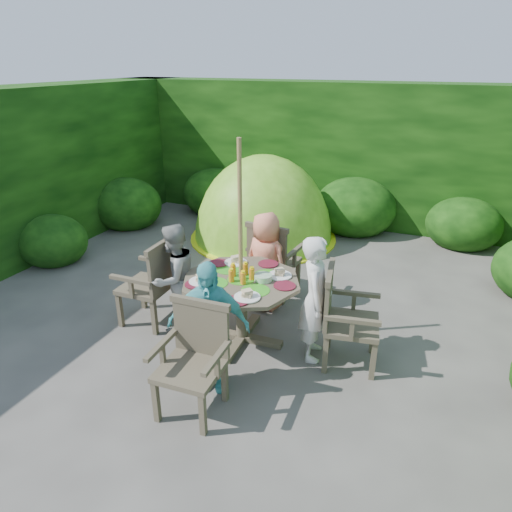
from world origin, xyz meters
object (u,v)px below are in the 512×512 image
at_px(child_back, 266,261).
at_px(child_front, 208,326).
at_px(dome_tent, 263,238).
at_px(garden_chair_front, 194,357).
at_px(child_left, 175,278).
at_px(child_right, 316,299).
at_px(garden_chair_back, 272,259).
at_px(garden_chair_right, 344,316).
at_px(patio_table, 242,289).
at_px(garden_chair_left, 152,281).
at_px(parasol_pole, 241,248).

xyz_separation_m(child_back, child_front, (0.08, -1.60, 0.03)).
distance_m(child_back, dome_tent, 2.45).
height_order(garden_chair_front, child_left, child_left).
height_order(child_front, dome_tent, dome_tent).
bearing_deg(garden_chair_front, child_back, 90.47).
distance_m(garden_chair_front, child_right, 1.37).
xyz_separation_m(garden_chair_back, child_left, (-0.73, -1.13, 0.10)).
height_order(child_right, child_left, child_right).
distance_m(garden_chair_front, dome_tent, 4.23).
relative_size(garden_chair_back, child_right, 0.74).
distance_m(garden_chair_right, child_left, 1.90).
bearing_deg(child_front, garden_chair_front, -106.01).
relative_size(garden_chair_right, child_left, 0.79).
relative_size(patio_table, garden_chair_back, 1.37).
xyz_separation_m(child_left, child_front, (0.84, -0.76, 0.02)).
xyz_separation_m(garden_chair_right, garden_chair_left, (-2.18, -0.10, 0.01)).
bearing_deg(child_right, garden_chair_right, -102.16).
xyz_separation_m(garden_chair_front, child_left, (-0.86, 1.05, 0.12)).
bearing_deg(dome_tent, patio_table, -57.69).
bearing_deg(child_front, garden_chair_left, 127.70).
bearing_deg(garden_chair_back, dome_tent, -58.56).
relative_size(garden_chair_right, child_front, 0.77).
bearing_deg(garden_chair_back, garden_chair_right, 143.85).
relative_size(child_left, dome_tent, 0.43).
height_order(garden_chair_front, child_front, child_front).
bearing_deg(child_front, child_left, 118.86).
height_order(garden_chair_back, child_front, child_front).
bearing_deg(garden_chair_back, garden_chair_left, 54.25).
xyz_separation_m(patio_table, child_left, (-0.80, -0.04, -0.00)).
xyz_separation_m(parasol_pole, garden_chair_back, (-0.07, 1.09, -0.57)).
relative_size(parasol_pole, garden_chair_front, 2.32).
height_order(patio_table, garden_chair_right, garden_chair_right).
xyz_separation_m(parasol_pole, garden_chair_front, (0.06, -1.09, -0.59)).
height_order(parasol_pole, child_back, parasol_pole).
distance_m(garden_chair_back, child_right, 1.37).
bearing_deg(patio_table, parasol_pole, -164.27).
bearing_deg(garden_chair_front, garden_chair_right, 45.25).
distance_m(patio_table, child_right, 0.80).
height_order(parasol_pole, garden_chair_back, parasol_pole).
height_order(garden_chair_left, child_right, child_right).
height_order(garden_chair_back, child_back, child_back).
xyz_separation_m(patio_table, garden_chair_left, (-1.09, -0.06, -0.10)).
relative_size(garden_chair_left, dome_tent, 0.35).
xyz_separation_m(child_left, dome_tent, (-0.17, 3.02, -0.62)).
distance_m(garden_chair_front, child_front, 0.33).
bearing_deg(patio_table, child_front, -87.38).
xyz_separation_m(garden_chair_back, child_right, (0.87, -1.05, 0.14)).
bearing_deg(garden_chair_front, child_right, 54.34).
xyz_separation_m(child_left, child_back, (0.76, 0.84, -0.01)).
bearing_deg(parasol_pole, dome_tent, 108.09).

